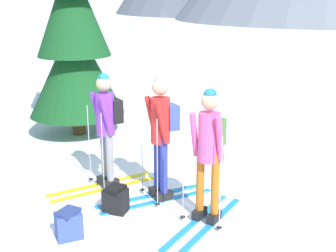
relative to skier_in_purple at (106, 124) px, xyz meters
name	(u,v)px	position (x,y,z in m)	size (l,w,h in m)	color
ground_plane	(152,196)	(0.80, -0.02, -1.04)	(400.00, 400.00, 0.00)	white
skier_in_purple	(106,124)	(0.00, 0.00, 0.00)	(1.19, 1.66, 1.82)	yellow
skier_in_red	(161,130)	(0.95, 0.00, 0.03)	(1.31, 1.63, 1.86)	#1E84D1
skier_in_pink	(209,148)	(1.83, -0.33, 0.00)	(0.61, 1.78, 1.83)	#1E84D1
pine_tree_near	(73,31)	(-2.13, 2.00, 1.17)	(2.00, 2.00, 4.82)	#51381E
backpack_on_snow_front	(116,199)	(0.59, -0.68, -0.85)	(0.35, 0.28, 0.38)	black
backpack_on_snow_beside	(69,224)	(0.45, -1.54, -0.85)	(0.39, 0.40, 0.38)	#384C99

